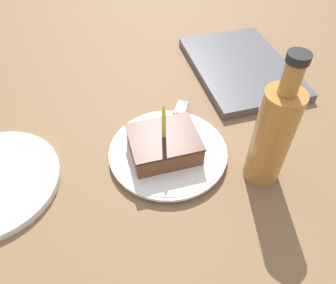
{
  "coord_description": "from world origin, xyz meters",
  "views": [
    {
      "loc": [
        0.42,
        -0.1,
        0.48
      ],
      "look_at": [
        0.02,
        0.01,
        0.04
      ],
      "focal_mm": 35.0,
      "sensor_mm": 36.0,
      "label": 1
    }
  ],
  "objects_px": {
    "plate": "(168,152)",
    "fork": "(174,127)",
    "marble_board": "(241,67)",
    "cake_slice": "(163,144)",
    "bottle": "(273,135)"
  },
  "relations": [
    {
      "from": "plate",
      "to": "fork",
      "type": "bearing_deg",
      "value": 153.25
    },
    {
      "from": "plate",
      "to": "cake_slice",
      "type": "bearing_deg",
      "value": -72.67
    },
    {
      "from": "cake_slice",
      "to": "marble_board",
      "type": "bearing_deg",
      "value": 130.62
    },
    {
      "from": "plate",
      "to": "bottle",
      "type": "height_order",
      "value": "bottle"
    },
    {
      "from": "plate",
      "to": "cake_slice",
      "type": "xyz_separation_m",
      "value": [
        0.0,
        -0.01,
        0.03
      ]
    },
    {
      "from": "bottle",
      "to": "marble_board",
      "type": "height_order",
      "value": "bottle"
    },
    {
      "from": "plate",
      "to": "fork",
      "type": "distance_m",
      "value": 0.06
    },
    {
      "from": "plate",
      "to": "bottle",
      "type": "bearing_deg",
      "value": 59.38
    },
    {
      "from": "cake_slice",
      "to": "bottle",
      "type": "xyz_separation_m",
      "value": [
        0.09,
        0.16,
        0.06
      ]
    },
    {
      "from": "fork",
      "to": "marble_board",
      "type": "xyz_separation_m",
      "value": [
        -0.17,
        0.22,
        -0.01
      ]
    },
    {
      "from": "fork",
      "to": "bottle",
      "type": "distance_m",
      "value": 0.2
    },
    {
      "from": "fork",
      "to": "marble_board",
      "type": "height_order",
      "value": "fork"
    },
    {
      "from": "fork",
      "to": "marble_board",
      "type": "bearing_deg",
      "value": 126.87
    },
    {
      "from": "marble_board",
      "to": "plate",
      "type": "bearing_deg",
      "value": -48.67
    },
    {
      "from": "plate",
      "to": "bottle",
      "type": "relative_size",
      "value": 0.89
    }
  ]
}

